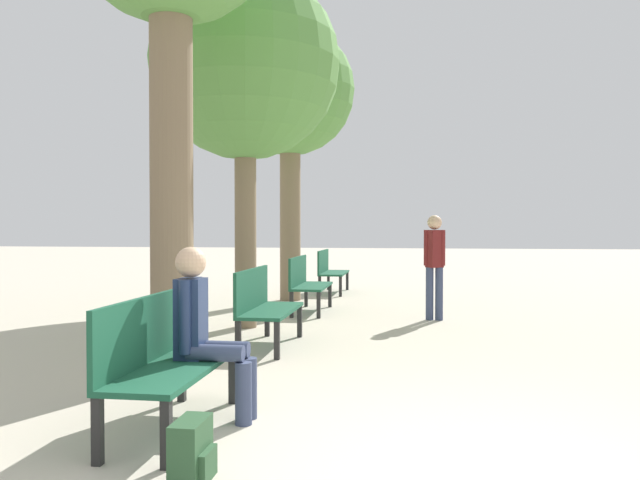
% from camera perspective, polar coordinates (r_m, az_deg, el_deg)
% --- Properties ---
extents(bench_row_0, '(0.53, 1.52, 0.96)m').
position_cam_1_polar(bench_row_0, '(4.74, -14.35, -10.14)').
color(bench_row_0, '#195138').
rests_on(bench_row_0, ground_plane).
extents(bench_row_1, '(0.53, 1.52, 0.96)m').
position_cam_1_polar(bench_row_1, '(7.72, -5.24, -5.72)').
color(bench_row_1, '#195138').
rests_on(bench_row_1, ground_plane).
extents(bench_row_2, '(0.53, 1.52, 0.96)m').
position_cam_1_polar(bench_row_2, '(10.81, -1.31, -3.74)').
color(bench_row_2, '#195138').
rests_on(bench_row_2, ground_plane).
extents(bench_row_3, '(0.53, 1.52, 0.96)m').
position_cam_1_polar(bench_row_3, '(13.93, 0.86, -2.64)').
color(bench_row_3, '#195138').
rests_on(bench_row_3, ground_plane).
extents(tree_row_1, '(2.77, 2.77, 5.22)m').
position_cam_1_polar(tree_row_1, '(9.47, -6.86, 15.46)').
color(tree_row_1, '#7A664C').
rests_on(tree_row_1, ground_plane).
extents(tree_row_2, '(2.58, 2.58, 5.50)m').
position_cam_1_polar(tree_row_2, '(12.80, -2.75, 13.14)').
color(tree_row_2, '#7A664C').
rests_on(tree_row_2, ground_plane).
extents(person_seated, '(0.61, 0.35, 1.32)m').
position_cam_1_polar(person_seated, '(4.87, -10.38, -7.91)').
color(person_seated, '#384260').
rests_on(person_seated, ground_plane).
extents(backpack, '(0.20, 0.32, 0.39)m').
position_cam_1_polar(backpack, '(3.78, -11.63, -18.65)').
color(backpack, '#284C2D').
rests_on(backpack, ground_plane).
extents(pedestrian_near, '(0.34, 0.29, 1.66)m').
position_cam_1_polar(pedestrian_near, '(10.00, 10.42, -1.82)').
color(pedestrian_near, '#384260').
rests_on(pedestrian_near, ground_plane).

